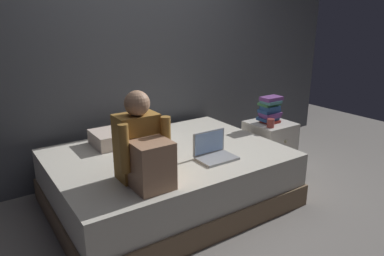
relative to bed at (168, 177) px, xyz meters
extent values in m
plane|color=gray|center=(0.20, -0.30, -0.24)|extent=(8.00, 8.00, 0.00)
cube|color=#4C4F54|center=(0.20, 0.90, 1.11)|extent=(5.60, 0.10, 2.70)
cube|color=#7A6047|center=(0.00, 0.00, -0.14)|extent=(2.00, 1.50, 0.20)
cube|color=beige|center=(0.00, 0.00, 0.10)|extent=(1.96, 1.46, 0.29)
cube|color=beige|center=(1.30, 0.02, 0.03)|extent=(0.44, 0.44, 0.53)
sphere|color=gray|center=(1.30, -0.20, 0.14)|extent=(0.04, 0.04, 0.04)
cube|color=olive|center=(-0.43, -0.32, 0.49)|extent=(0.30, 0.20, 0.48)
sphere|color=#A87C5E|center=(-0.43, -0.35, 0.81)|extent=(0.18, 0.18, 0.18)
cube|color=#A87C5E|center=(-0.43, -0.54, 0.42)|extent=(0.26, 0.24, 0.34)
cylinder|color=olive|center=(-0.59, -0.46, 0.55)|extent=(0.07, 0.07, 0.34)
cylinder|color=olive|center=(-0.27, -0.46, 0.55)|extent=(0.07, 0.07, 0.34)
cube|color=#9EA0A5|center=(0.25, -0.38, 0.26)|extent=(0.32, 0.22, 0.02)
cube|color=#9EA0A5|center=(0.25, -0.27, 0.37)|extent=(0.32, 0.01, 0.20)
cube|color=#8CB2EA|center=(0.25, -0.28, 0.37)|extent=(0.29, 0.00, 0.18)
cube|color=beige|center=(-0.22, 0.45, 0.31)|extent=(0.56, 0.36, 0.13)
cube|color=#9E2D28|center=(1.29, 0.02, 0.31)|extent=(0.17, 0.15, 0.03)
cube|color=#284C84|center=(1.28, 0.04, 0.34)|extent=(0.20, 0.15, 0.03)
cube|color=#703D84|center=(1.29, 0.03, 0.37)|extent=(0.20, 0.14, 0.03)
cube|color=#703D84|center=(1.29, 0.03, 0.39)|extent=(0.23, 0.14, 0.03)
cube|color=#284C84|center=(1.28, 0.04, 0.42)|extent=(0.21, 0.14, 0.04)
cube|color=#284C84|center=(1.28, 0.03, 0.46)|extent=(0.18, 0.14, 0.04)
cube|color=#387042|center=(1.29, 0.05, 0.49)|extent=(0.21, 0.15, 0.03)
cube|color=teal|center=(1.29, 0.03, 0.52)|extent=(0.19, 0.15, 0.03)
cube|color=#703D84|center=(1.29, 0.03, 0.56)|extent=(0.23, 0.14, 0.04)
cylinder|color=#933833|center=(1.17, -0.10, 0.34)|extent=(0.08, 0.08, 0.09)
camera|label=1|loc=(-1.45, -2.53, 1.38)|focal=33.15mm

